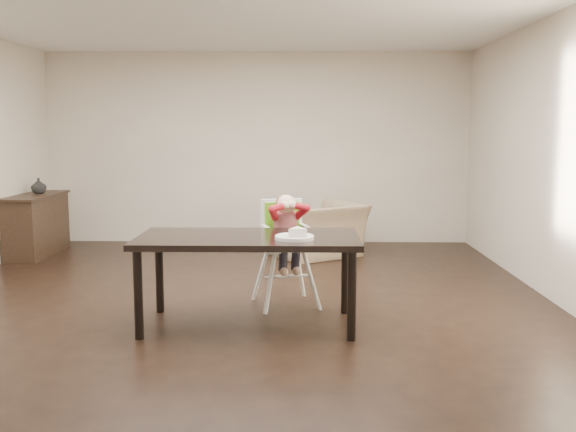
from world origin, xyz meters
name	(u,v)px	position (x,y,z in m)	size (l,w,h in m)	color
ground	(232,307)	(0.00, 0.00, 0.00)	(7.00, 7.00, 0.00)	black
room_walls	(230,101)	(0.00, 0.00, 1.86)	(6.02, 7.02, 2.71)	#BFB09E
dining_table	(248,246)	(0.20, -0.53, 0.67)	(1.80, 0.90, 0.75)	black
high_chair	(285,227)	(0.48, 0.13, 0.72)	(0.53, 0.53, 1.03)	white
plate	(296,235)	(0.58, -0.68, 0.78)	(0.41, 0.41, 0.09)	white
armchair	(317,221)	(0.83, 2.42, 0.46)	(1.05, 0.68, 0.92)	tan
sideboard	(37,225)	(-2.78, 2.42, 0.40)	(0.44, 1.26, 0.79)	black
vase	(39,186)	(-2.78, 2.54, 0.89)	(0.19, 0.20, 0.19)	#99999E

